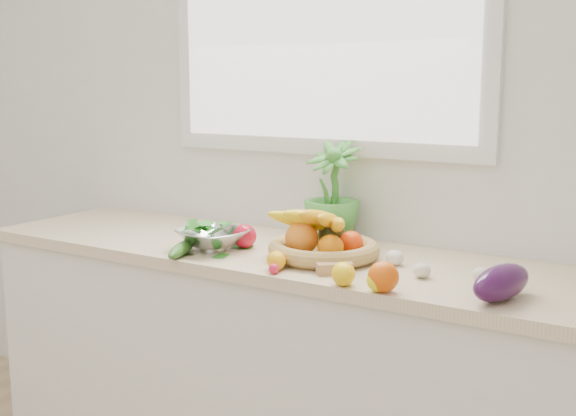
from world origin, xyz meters
The scene contains 19 objects.
back_wall centered at (0.00, 2.25, 1.35)m, with size 4.50×0.02×2.70m, color white.
counter_cabinet centered at (0.00, 1.95, 0.43)m, with size 2.20×0.58×0.86m, color silver.
countertop centered at (0.00, 1.95, 0.88)m, with size 2.24×0.62×0.04m, color beige.
window_frame centered at (0.00, 2.23, 1.75)m, with size 1.30×0.03×1.10m, color white.
orange_loose centered at (0.52, 1.67, 0.94)m, with size 0.09×0.09×0.09m, color #E95507.
lemon_a centered at (0.39, 1.67, 0.93)m, with size 0.07×0.08×0.07m, color yellow.
lemon_b centered at (0.51, 1.67, 0.93)m, with size 0.07×0.08×0.07m, color #FFF00D.
lemon_c centered at (0.14, 1.71, 0.93)m, with size 0.06×0.07×0.06m, color #FDAC0D.
apple centered at (-0.11, 1.90, 0.94)m, with size 0.08×0.08×0.08m, color red.
ginger centered at (0.32, 1.77, 0.92)m, with size 0.11×0.04×0.03m, color tan.
garlic_a centered at (0.43, 1.96, 0.92)m, with size 0.06×0.06×0.05m, color white.
garlic_b centered at (0.71, 1.91, 0.92)m, with size 0.05×0.05×0.04m, color silver.
garlic_c centered at (0.55, 1.86, 0.92)m, with size 0.05×0.05×0.04m, color beige.
eggplant centered at (0.81, 1.77, 0.95)m, with size 0.09×0.24×0.09m, color #35103D.
cucumber centered at (-0.22, 1.71, 0.92)m, with size 0.04×0.24×0.04m, color #275A1A.
radish centered at (0.16, 1.67, 0.92)m, with size 0.03×0.03×0.03m, color red.
potted_herb centered at (0.10, 2.14, 1.08)m, with size 0.20×0.20×0.36m, color #408F34.
fruit_basket centered at (0.19, 1.91, 0.95)m, with size 0.39×0.39×0.19m.
colander_with_spinach centered at (-0.18, 1.81, 0.96)m, with size 0.26×0.26×0.12m.
Camera 1 is at (1.30, -0.07, 1.46)m, focal length 45.00 mm.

